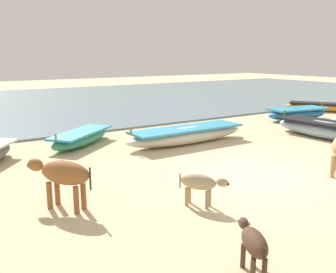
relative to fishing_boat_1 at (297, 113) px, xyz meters
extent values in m
plane|color=beige|center=(-7.60, -4.78, -0.30)|extent=(80.00, 80.00, 0.00)
cube|color=slate|center=(-7.60, 12.23, -0.26)|extent=(60.00, 20.00, 0.08)
ellipsoid|color=#1E669E|center=(0.00, 0.00, -0.02)|extent=(3.31, 1.64, 0.56)
cube|color=#3399BF|center=(0.00, 0.00, 0.21)|extent=(2.93, 1.55, 0.07)
cube|color=olive|center=(0.23, -0.04, 0.13)|extent=(0.28, 0.98, 0.04)
cylinder|color=olive|center=(1.44, -0.24, 0.36)|extent=(0.06, 0.06, 0.20)
ellipsoid|color=beige|center=(-6.96, -1.00, -0.03)|extent=(4.59, 1.15, 0.54)
cube|color=#3399BF|center=(-6.96, -1.00, 0.20)|extent=(4.04, 1.12, 0.07)
cube|color=olive|center=(-7.31, -1.00, 0.12)|extent=(0.13, 0.94, 0.04)
cylinder|color=olive|center=(-9.07, -1.02, 0.34)|extent=(0.06, 0.06, 0.20)
ellipsoid|color=gold|center=(3.32, 1.11, -0.08)|extent=(2.71, 3.50, 0.44)
cube|color=black|center=(3.32, 1.11, 0.11)|extent=(2.46, 3.13, 0.07)
cube|color=olive|center=(3.46, 0.88, 0.04)|extent=(0.71, 0.52, 0.04)
ellipsoid|color=#8CA5B7|center=(-2.35, -2.97, -0.01)|extent=(1.25, 3.84, 0.58)
cube|color=black|center=(-2.35, -2.97, 0.24)|extent=(1.22, 3.38, 0.07)
cube|color=olive|center=(-2.35, -2.68, 0.15)|extent=(1.01, 0.14, 0.04)
cylinder|color=olive|center=(-2.37, -1.21, 0.38)|extent=(0.06, 0.06, 0.20)
ellipsoid|color=#338C66|center=(-10.01, 0.70, -0.08)|extent=(2.94, 2.63, 0.45)
cube|color=#3399BF|center=(-10.01, 0.70, 0.11)|extent=(2.65, 2.38, 0.07)
cube|color=olive|center=(-10.19, 0.55, 0.05)|extent=(0.58, 0.68, 0.04)
cylinder|color=olive|center=(-11.10, -0.18, 0.25)|extent=(0.06, 0.06, 0.20)
ellipsoid|color=brown|center=(-12.15, -4.21, 0.42)|extent=(0.94, 1.11, 0.46)
ellipsoid|color=brown|center=(-12.54, -3.63, 0.50)|extent=(0.37, 0.40, 0.25)
sphere|color=#2D2119|center=(-12.63, -3.51, 0.47)|extent=(0.13, 0.13, 0.10)
cylinder|color=brown|center=(-12.42, -4.02, -0.04)|extent=(0.11, 0.11, 0.53)
cylinder|color=brown|center=(-12.23, -3.89, -0.04)|extent=(0.11, 0.11, 0.53)
cylinder|color=brown|center=(-12.07, -4.53, -0.04)|extent=(0.11, 0.11, 0.53)
cylinder|color=brown|center=(-11.88, -4.40, -0.04)|extent=(0.11, 0.11, 0.53)
cylinder|color=#2D2119|center=(-11.84, -4.67, 0.37)|extent=(0.03, 0.03, 0.43)
ellipsoid|color=tan|center=(-9.96, -5.47, 0.19)|extent=(0.63, 0.76, 0.31)
ellipsoid|color=tan|center=(-9.70, -5.87, 0.24)|extent=(0.25, 0.28, 0.17)
sphere|color=#2D2119|center=(-9.64, -5.96, 0.22)|extent=(0.09, 0.09, 0.07)
cylinder|color=tan|center=(-9.78, -5.61, -0.12)|extent=(0.07, 0.07, 0.36)
cylinder|color=tan|center=(-9.91, -5.69, -0.12)|extent=(0.07, 0.07, 0.36)
cylinder|color=tan|center=(-10.01, -5.26, -0.12)|extent=(0.07, 0.07, 0.36)
cylinder|color=tan|center=(-10.14, -5.34, -0.12)|extent=(0.07, 0.07, 0.36)
cylinder|color=#2D2119|center=(-10.16, -5.15, 0.16)|extent=(0.02, 0.02, 0.29)
ellipsoid|color=#4C3323|center=(-10.81, -7.77, 0.18)|extent=(0.57, 0.75, 0.31)
ellipsoid|color=#4C3323|center=(-10.60, -7.36, 0.23)|extent=(0.23, 0.27, 0.17)
sphere|color=#2D2119|center=(-10.56, -7.27, 0.21)|extent=(0.09, 0.09, 0.06)
cylinder|color=#4C3323|center=(-10.79, -7.56, -0.13)|extent=(0.07, 0.07, 0.35)
cylinder|color=#4C3323|center=(-10.65, -7.63, -0.13)|extent=(0.07, 0.07, 0.35)
cylinder|color=#4C3323|center=(-10.97, -7.92, -0.13)|extent=(0.07, 0.07, 0.35)
cylinder|color=#4C3323|center=(-10.84, -7.99, -0.13)|extent=(0.07, 0.07, 0.35)
cylinder|color=#2D2119|center=(-10.98, -8.10, 0.15)|extent=(0.02, 0.02, 0.29)
cylinder|color=tan|center=(-6.17, -5.86, -0.03)|extent=(0.11, 0.11, 0.54)
camera|label=1|loc=(-14.26, -10.95, 2.58)|focal=40.32mm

